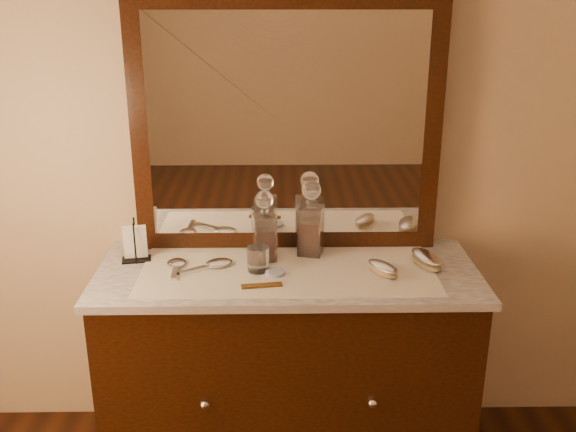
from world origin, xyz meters
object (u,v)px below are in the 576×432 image
object	(u,v)px
mirror_frame	(286,125)
decanter_left	(265,233)
brush_near	(383,269)
hand_mirror_inner	(215,264)
napkin_rack	(135,244)
brush_far	(426,259)
hand_mirror_outer	(176,265)
dresser_cabinet	(288,369)
decanter_right	(311,226)
pin_dish	(275,273)
comb	(262,285)

from	to	relation	value
mirror_frame	decanter_left	size ratio (longest dim) A/B	4.29
brush_near	hand_mirror_inner	world-z (taller)	brush_near
mirror_frame	napkin_rack	size ratio (longest dim) A/B	7.22
brush_far	hand_mirror_inner	world-z (taller)	brush_far
mirror_frame	hand_mirror_outer	xyz separation A→B (m)	(-0.42, -0.22, -0.49)
hand_mirror_outer	dresser_cabinet	bearing A→B (deg)	-3.17
decanter_left	decanter_right	size ratio (longest dim) A/B	0.92
pin_dish	brush_near	world-z (taller)	brush_near
decanter_right	brush_near	bearing A→B (deg)	-37.35
decanter_left	brush_far	xyz separation A→B (m)	(0.62, -0.07, -0.08)
decanter_right	hand_mirror_outer	world-z (taller)	decanter_right
napkin_rack	decanter_left	xyz separation A→B (m)	(0.50, -0.00, 0.04)
brush_far	hand_mirror_inner	xyz separation A→B (m)	(-0.81, 0.00, -0.02)
pin_dish	decanter_right	bearing A→B (deg)	54.20
decanter_right	comb	bearing A→B (deg)	-122.26
dresser_cabinet	brush_far	xyz separation A→B (m)	(0.53, 0.02, 0.47)
napkin_rack	decanter_right	xyz separation A→B (m)	(0.68, 0.05, 0.05)
mirror_frame	pin_dish	bearing A→B (deg)	-98.95
mirror_frame	brush_near	size ratio (longest dim) A/B	7.45
dresser_cabinet	hand_mirror_outer	world-z (taller)	hand_mirror_outer
napkin_rack	comb	bearing A→B (deg)	-26.86
pin_dish	hand_mirror_inner	bearing A→B (deg)	162.20
napkin_rack	hand_mirror_outer	bearing A→B (deg)	-23.45
brush_far	hand_mirror_outer	distance (m)	0.95
mirror_frame	comb	world-z (taller)	mirror_frame
dresser_cabinet	brush_far	bearing A→B (deg)	2.11
decanter_right	hand_mirror_outer	bearing A→B (deg)	-167.03
decanter_right	napkin_rack	bearing A→B (deg)	-176.01
dresser_cabinet	decanter_right	xyz separation A→B (m)	(0.09, 0.14, 0.56)
dresser_cabinet	napkin_rack	size ratio (longest dim) A/B	8.43
pin_dish	napkin_rack	world-z (taller)	napkin_rack
decanter_right	decanter_left	bearing A→B (deg)	-163.87
brush_near	brush_far	size ratio (longest dim) A/B	0.83
mirror_frame	napkin_rack	world-z (taller)	mirror_frame
pin_dish	hand_mirror_outer	xyz separation A→B (m)	(-0.38, 0.08, 0.00)
pin_dish	comb	size ratio (longest dim) A/B	0.51
dresser_cabinet	decanter_right	bearing A→B (deg)	56.67
napkin_rack	brush_far	distance (m)	1.12
hand_mirror_inner	pin_dish	bearing A→B (deg)	-17.80
dresser_cabinet	mirror_frame	xyz separation A→B (m)	(0.00, 0.25, 0.94)
brush_near	hand_mirror_inner	bearing A→B (deg)	173.09
dresser_cabinet	pin_dish	distance (m)	0.46
mirror_frame	napkin_rack	xyz separation A→B (m)	(-0.59, -0.15, -0.43)
decanter_left	pin_dish	bearing A→B (deg)	-74.41
mirror_frame	hand_mirror_inner	xyz separation A→B (m)	(-0.28, -0.22, -0.49)
brush_near	brush_far	xyz separation A→B (m)	(0.18, 0.07, 0.00)
napkin_rack	decanter_right	world-z (taller)	decanter_right
decanter_right	hand_mirror_inner	bearing A→B (deg)	-161.95
comb	hand_mirror_inner	bearing A→B (deg)	128.20
hand_mirror_outer	comb	bearing A→B (deg)	-28.49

